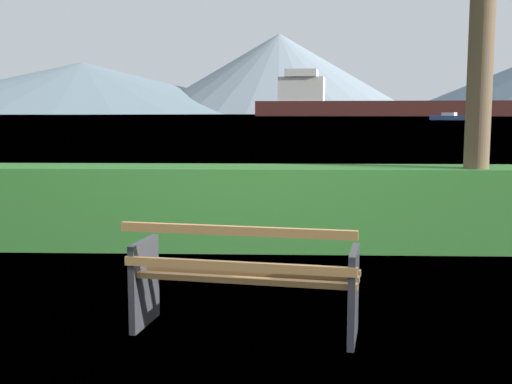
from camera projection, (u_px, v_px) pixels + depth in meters
The scene contains 7 objects.
ground_plane at pixel (246, 331), 4.86m from camera, with size 1400.00×1400.00×0.00m, color #567A38.
water_surface at pixel (279, 115), 308.63m from camera, with size 620.00×620.00×0.00m, color #7A99A8.
park_bench at pixel (244, 279), 4.75m from camera, with size 1.77×0.85×0.87m.
hedge_row at pixel (259, 207), 7.83m from camera, with size 8.94×0.86×1.00m, color #2D6B28.
cargo_ship_large at pixel (362, 103), 258.94m from camera, with size 102.55×27.94×18.84m.
fishing_boat_near at pixel (449, 117), 131.70m from camera, with size 7.48×6.37×1.57m.
distant_hills at pixel (418, 73), 571.79m from camera, with size 909.93×441.68×86.46m.
Camera 1 is at (0.25, -4.68, 1.66)m, focal length 44.79 mm.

